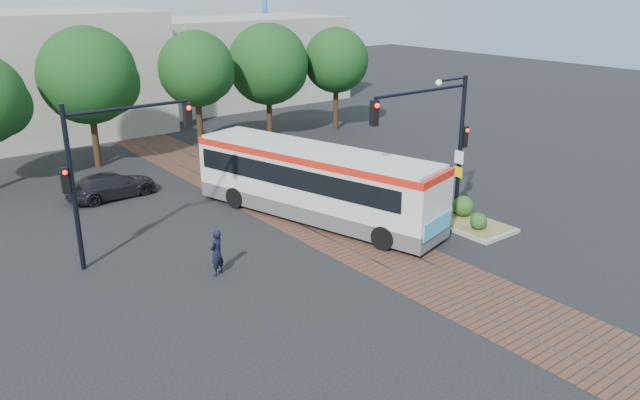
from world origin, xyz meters
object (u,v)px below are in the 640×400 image
at_px(signal_pole_left, 103,160).
at_px(officer, 217,253).
at_px(parked_car, 112,185).
at_px(traffic_island, 453,213).
at_px(signal_pole_main, 442,129).
at_px(city_bus, 314,180).

height_order(signal_pole_left, officer, signal_pole_left).
bearing_deg(signal_pole_left, officer, -53.77).
xyz_separation_m(officer, parked_car, (0.11, 10.49, -0.22)).
distance_m(traffic_island, signal_pole_main, 3.95).
distance_m(officer, parked_car, 10.49).
height_order(officer, parked_car, officer).
bearing_deg(traffic_island, city_bus, 139.62).
height_order(traffic_island, signal_pole_main, signal_pole_main).
xyz_separation_m(city_bus, signal_pole_left, (-8.59, 0.99, 2.11)).
height_order(city_bus, signal_pole_left, signal_pole_left).
height_order(signal_pole_main, signal_pole_left, signal_pole_main).
xyz_separation_m(city_bus, signal_pole_main, (3.64, -3.82, 2.41)).
bearing_deg(city_bus, parked_car, 111.46).
distance_m(traffic_island, signal_pole_left, 14.50).
bearing_deg(officer, city_bus, 176.18).
relative_size(city_bus, traffic_island, 2.30).
distance_m(city_bus, traffic_island, 6.20).
bearing_deg(signal_pole_left, signal_pole_main, -21.45).
xyz_separation_m(traffic_island, signal_pole_main, (-0.96, 0.09, 3.83)).
bearing_deg(signal_pole_main, officer, 171.68).
bearing_deg(signal_pole_left, traffic_island, -20.36).
distance_m(city_bus, parked_car, 10.15).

